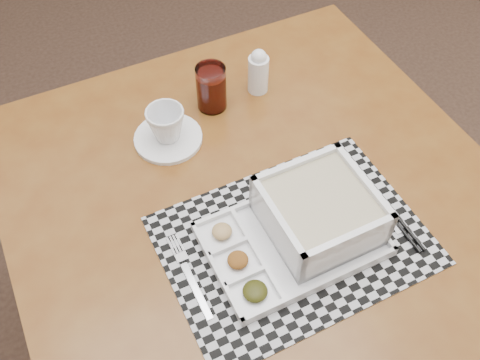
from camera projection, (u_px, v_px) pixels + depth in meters
name	position (u px, v px, depth m)	size (l,w,h in m)	color
floor	(183.00, 142.00, 2.16)	(5.00, 5.00, 0.00)	black
dining_table	(258.00, 215.00, 1.14)	(1.05, 1.05, 0.74)	#562B0F
placemat	(294.00, 240.00, 1.01)	(0.49, 0.35, 0.00)	#A6A6AE
serving_tray	(312.00, 219.00, 0.99)	(0.34, 0.24, 0.10)	silver
fork	(190.00, 273.00, 0.97)	(0.03, 0.19, 0.00)	silver
spoon	(359.00, 182.00, 1.09)	(0.04, 0.18, 0.01)	silver
chopsticks	(384.00, 204.00, 1.06)	(0.03, 0.24, 0.01)	black
saucer	(168.00, 138.00, 1.17)	(0.15, 0.15, 0.01)	silver
cup	(166.00, 124.00, 1.14)	(0.08, 0.08, 0.08)	silver
juice_glass	(211.00, 89.00, 1.20)	(0.07, 0.07, 0.11)	white
creamer_bottle	(258.00, 71.00, 1.23)	(0.05, 0.05, 0.11)	silver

